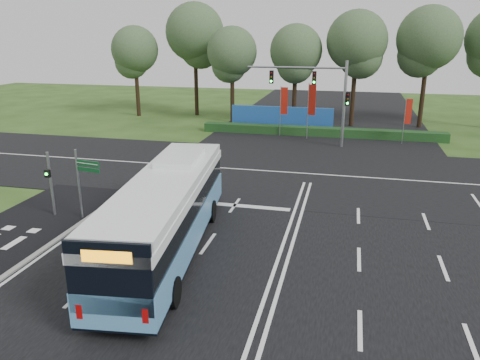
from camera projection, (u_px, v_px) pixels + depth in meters
name	position (u px, v px, depth m)	size (l,w,h in m)	color
ground	(281.00, 252.00, 20.27)	(120.00, 120.00, 0.00)	#264517
road_main	(281.00, 252.00, 20.27)	(20.00, 120.00, 0.04)	black
road_cross	(307.00, 174.00, 31.40)	(120.00, 14.00, 0.05)	black
kerb_strip	(33.00, 257.00, 19.69)	(0.25, 18.00, 0.12)	gray
city_bus	(167.00, 213.00, 19.66)	(4.19, 13.05, 3.68)	#538EC0
pedestrian_signal	(50.00, 182.00, 23.73)	(0.28, 0.42, 3.40)	gray
street_sign	(83.00, 176.00, 23.14)	(1.40, 0.32, 3.63)	gray
banner_flag_left	(283.00, 104.00, 42.22)	(0.67, 0.08, 4.53)	gray
banner_flag_mid	(311.00, 103.00, 40.74)	(0.69, 0.31, 4.93)	gray
banner_flag_right	(407.00, 114.00, 39.13)	(0.57, 0.16, 3.93)	gray
traffic_light_gantry	(323.00, 90.00, 37.85)	(8.41, 0.28, 7.00)	gray
hedge	(321.00, 132.00, 42.89)	(22.00, 1.20, 0.80)	#133517
blue_hoarding	(282.00, 118.00, 45.88)	(10.00, 0.30, 2.20)	#1D50A1
eucalyptus_row	(311.00, 41.00, 47.11)	(42.33, 9.34, 12.35)	black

